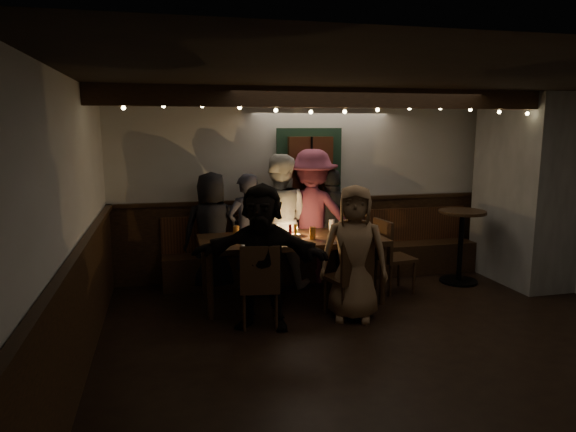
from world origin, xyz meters
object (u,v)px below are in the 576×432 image
object	(u,v)px
high_top	(461,237)
person_b	(246,231)
chair_near_right	(352,272)
person_a	(212,231)
person_e	(333,226)
chair_end	(389,252)
person_d	(312,216)
person_f	(262,257)
dining_table	(292,243)
person_c	(279,221)
chair_near_left	(260,281)
person_g	(354,253)

from	to	relation	value
high_top	person_b	bearing A→B (deg)	170.31
chair_near_right	person_a	xyz separation A→B (m)	(-1.43, 1.49, 0.25)
person_e	chair_end	bearing A→B (deg)	150.94
person_a	person_b	xyz separation A→B (m)	(0.45, -0.05, -0.01)
person_d	person_f	xyz separation A→B (m)	(-1.00, -1.52, -0.14)
dining_table	person_d	world-z (taller)	person_d
person_a	person_c	size ratio (longest dim) A/B	0.88
dining_table	person_a	xyz separation A→B (m)	(-0.91, 0.75, 0.05)
person_a	person_e	distance (m)	1.68
chair_near_right	person_e	xyz separation A→B (m)	(0.25, 1.42, 0.25)
person_d	person_c	bearing A→B (deg)	31.05
chair_end	person_b	size ratio (longest dim) A/B	0.63
person_b	chair_near_left	bearing A→B (deg)	64.90
person_c	person_d	distance (m)	0.51
chair_near_left	person_b	size ratio (longest dim) A/B	0.60
chair_end	high_top	distance (m)	1.17
chair_near_right	person_d	size ratio (longest dim) A/B	0.52
person_c	person_e	bearing A→B (deg)	-160.64
high_top	person_g	distance (m)	2.18
person_a	person_g	xyz separation A→B (m)	(1.44, -1.52, -0.02)
chair_near_left	chair_end	xyz separation A→B (m)	(1.88, 0.82, 0.02)
person_c	person_d	world-z (taller)	person_d
chair_end	person_g	world-z (taller)	person_g
chair_near_right	person_b	xyz separation A→B (m)	(-0.98, 1.45, 0.23)
person_f	person_g	bearing A→B (deg)	22.53
dining_table	high_top	size ratio (longest dim) A/B	2.22
person_b	person_g	world-z (taller)	person_b
person_b	person_f	world-z (taller)	person_f
person_c	high_top	bearing A→B (deg)	-171.70
chair_near_left	chair_end	distance (m)	2.05
chair_near_left	person_g	distance (m)	1.11
chair_near_right	person_g	size ratio (longest dim) A/B	0.63
person_e	person_d	bearing A→B (deg)	4.00
person_f	chair_end	bearing A→B (deg)	45.66
chair_near_right	dining_table	bearing A→B (deg)	124.74
chair_near_right	person_d	distance (m)	1.55
chair_end	chair_near_right	bearing A→B (deg)	-136.65
person_c	person_g	world-z (taller)	person_c
chair_near_left	dining_table	bearing A→B (deg)	55.30
person_g	chair_near_left	bearing A→B (deg)	-158.26
person_g	chair_end	bearing A→B (deg)	64.73
high_top	person_a	xyz separation A→B (m)	(-3.39, 0.55, 0.15)
dining_table	chair_end	size ratio (longest dim) A/B	2.33
chair_near_left	high_top	world-z (taller)	high_top
person_a	high_top	bearing A→B (deg)	173.16
person_b	person_e	xyz separation A→B (m)	(1.22, -0.02, 0.02)
person_b	person_f	distance (m)	1.47
chair_near_right	high_top	world-z (taller)	high_top
person_d	person_f	world-z (taller)	person_d
person_e	dining_table	bearing A→B (deg)	61.72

